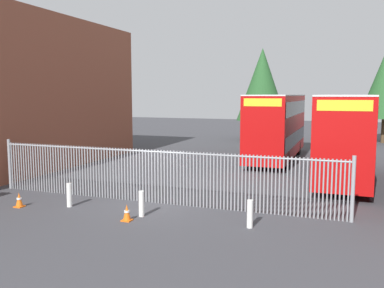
% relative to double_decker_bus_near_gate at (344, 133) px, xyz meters
% --- Properties ---
extents(ground_plane, '(100.00, 100.00, 0.00)m').
position_rel_double_decker_bus_near_gate_xyz_m(ground_plane, '(-7.03, -0.01, -2.42)').
color(ground_plane, '#3D3D42').
extents(palisade_fence, '(15.29, 0.14, 2.35)m').
position_rel_double_decker_bus_near_gate_xyz_m(palisade_fence, '(-7.16, -8.01, -1.24)').
color(palisade_fence, gray).
rests_on(palisade_fence, ground).
extents(double_decker_bus_near_gate, '(2.54, 10.81, 4.42)m').
position_rel_double_decker_bus_near_gate_xyz_m(double_decker_bus_near_gate, '(0.00, 0.00, 0.00)').
color(double_decker_bus_near_gate, '#B70C0C').
rests_on(double_decker_bus_near_gate, ground).
extents(double_decker_bus_behind_fence_right, '(2.54, 10.81, 4.42)m').
position_rel_double_decker_bus_near_gate_xyz_m(double_decker_bus_behind_fence_right, '(-4.34, 5.36, 0.00)').
color(double_decker_bus_behind_fence_right, '#B70C0C').
rests_on(double_decker_bus_behind_fence_right, ground).
extents(bollard_near_left, '(0.20, 0.20, 0.95)m').
position_rel_double_decker_bus_near_gate_xyz_m(bollard_near_left, '(-10.09, -9.78, -1.95)').
color(bollard_near_left, silver).
rests_on(bollard_near_left, ground).
extents(bollard_center_front, '(0.20, 0.20, 0.95)m').
position_rel_double_decker_bus_near_gate_xyz_m(bollard_center_front, '(-6.78, -9.97, -1.95)').
color(bollard_center_front, silver).
rests_on(bollard_center_front, ground).
extents(bollard_near_right, '(0.20, 0.20, 0.95)m').
position_rel_double_decker_bus_near_gate_xyz_m(bollard_near_right, '(-2.79, -9.87, -1.95)').
color(bollard_near_right, silver).
rests_on(bollard_near_right, ground).
extents(traffic_cone_by_gate, '(0.34, 0.34, 0.59)m').
position_rel_double_decker_bus_near_gate_xyz_m(traffic_cone_by_gate, '(-11.92, -10.51, -2.13)').
color(traffic_cone_by_gate, orange).
rests_on(traffic_cone_by_gate, ground).
extents(traffic_cone_mid_forecourt, '(0.34, 0.34, 0.59)m').
position_rel_double_decker_bus_near_gate_xyz_m(traffic_cone_mid_forecourt, '(-7.02, -10.63, -2.13)').
color(traffic_cone_mid_forecourt, orange).
rests_on(traffic_cone_mid_forecourt, ground).
extents(tree_short_side, '(4.84, 4.84, 8.85)m').
position_rel_double_decker_bus_near_gate_xyz_m(tree_short_side, '(-7.74, 17.24, 2.96)').
color(tree_short_side, '#4C3823').
rests_on(tree_short_side, ground).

